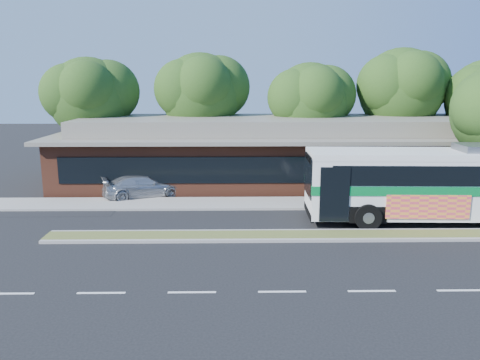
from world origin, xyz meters
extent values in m
plane|color=black|center=(0.00, 0.00, 0.00)|extent=(120.00, 120.00, 0.00)
cube|color=#445725|center=(0.00, 0.60, 0.07)|extent=(26.00, 1.10, 0.15)
cube|color=gray|center=(0.00, 6.40, 0.06)|extent=(44.00, 2.60, 0.12)
cube|color=black|center=(-18.00, 10.00, 0.01)|extent=(14.00, 12.00, 0.01)
cube|color=brown|center=(0.00, 13.00, 1.60)|extent=(32.00, 10.00, 3.20)
cube|color=slate|center=(0.00, 13.00, 3.32)|extent=(33.20, 11.20, 0.24)
cube|color=slate|center=(0.00, 13.00, 3.95)|extent=(30.00, 8.00, 1.00)
cube|color=black|center=(0.00, 7.97, 1.70)|extent=(30.00, 0.06, 1.60)
cylinder|color=black|center=(-15.00, 15.00, 1.99)|extent=(0.44, 0.44, 3.99)
sphere|color=#1C3C14|center=(-15.00, 15.00, 5.73)|extent=(5.80, 5.80, 5.80)
sphere|color=#1C3C14|center=(-13.70, 15.43, 6.19)|extent=(4.52, 4.52, 4.52)
cylinder|color=black|center=(-7.00, 16.00, 2.10)|extent=(0.44, 0.44, 4.20)
sphere|color=#1C3C14|center=(-7.00, 16.00, 6.00)|extent=(6.00, 6.00, 6.00)
sphere|color=#1C3C14|center=(-5.65, 16.45, 6.48)|extent=(4.68, 4.68, 4.68)
cylinder|color=black|center=(1.00, 15.00, 1.89)|extent=(0.44, 0.44, 3.78)
sphere|color=#1C3C14|center=(1.00, 15.00, 5.46)|extent=(5.60, 5.60, 5.60)
sphere|color=#1C3C14|center=(2.26, 15.42, 5.91)|extent=(4.37, 4.37, 4.37)
cylinder|color=black|center=(8.00, 16.00, 2.21)|extent=(0.44, 0.44, 4.41)
sphere|color=#1C3C14|center=(8.00, 16.00, 6.27)|extent=(6.20, 6.20, 6.20)
sphere|color=#1C3C14|center=(9.39, 16.46, 6.77)|extent=(4.84, 4.84, 4.84)
cube|color=white|center=(6.00, 2.87, 1.97)|extent=(13.85, 3.43, 3.16)
cube|color=black|center=(6.34, 2.86, 2.60)|extent=(12.75, 3.44, 0.95)
cube|color=white|center=(6.00, 2.87, 3.42)|extent=(13.88, 3.45, 0.30)
cube|color=#046D2F|center=(6.00, 2.87, 1.88)|extent=(13.92, 3.50, 0.44)
cube|color=black|center=(-0.90, 3.13, 2.35)|extent=(0.16, 2.57, 1.96)
cube|color=#DD4154|center=(4.46, 1.43, 1.15)|extent=(3.90, 0.20, 1.15)
cylinder|color=black|center=(1.71, 1.59, 0.63)|extent=(1.28, 0.46, 1.26)
cylinder|color=black|center=(1.82, 4.47, 0.63)|extent=(1.28, 0.46, 1.26)
imported|color=#A2A5A9|center=(-10.05, 8.23, 0.70)|extent=(5.19, 3.56, 1.40)
camera|label=1|loc=(-4.64, -19.43, 6.84)|focal=35.00mm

